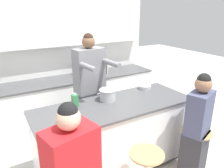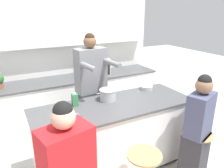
{
  "view_description": "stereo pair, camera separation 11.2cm",
  "coord_description": "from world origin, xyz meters",
  "views": [
    {
      "loc": [
        -1.31,
        -2.16,
        2.09
      ],
      "look_at": [
        0.0,
        0.08,
        1.19
      ],
      "focal_mm": 35.0,
      "sensor_mm": 36.0,
      "label": 1
    },
    {
      "loc": [
        -1.21,
        -2.22,
        2.09
      ],
      "look_at": [
        0.0,
        0.08,
        1.19
      ],
      "focal_mm": 35.0,
      "sensor_mm": 36.0,
      "label": 2
    }
  ],
  "objects": [
    {
      "name": "microwave",
      "position": [
        0.35,
        1.42,
        1.05
      ],
      "size": [
        0.49,
        0.35,
        0.32
      ],
      "color": "#B2B5B7",
      "rests_on": "back_counter"
    },
    {
      "name": "person_cooking",
      "position": [
        -0.07,
        0.59,
        0.88
      ],
      "size": [
        0.49,
        0.61,
        1.77
      ],
      "rotation": [
        0.0,
        0.0,
        0.1
      ],
      "color": "#383842",
      "rests_on": "ground_plane"
    },
    {
      "name": "kitchen_island",
      "position": [
        0.0,
        0.0,
        0.47
      ],
      "size": [
        2.07,
        0.77,
        0.94
      ],
      "color": "black",
      "rests_on": "ground_plane"
    },
    {
      "name": "person_seated_near",
      "position": [
        0.81,
        -0.64,
        0.64
      ],
      "size": [
        0.42,
        0.36,
        1.39
      ],
      "rotation": [
        0.0,
        0.0,
        0.34
      ],
      "color": "#333338",
      "rests_on": "ground_plane"
    },
    {
      "name": "bar_stool_rightmost",
      "position": [
        0.83,
        -0.63,
        0.35
      ],
      "size": [
        0.38,
        0.38,
        0.62
      ],
      "color": "tan",
      "rests_on": "ground_plane"
    },
    {
      "name": "cooking_pot",
      "position": [
        -0.02,
        0.16,
        1.01
      ],
      "size": [
        0.31,
        0.22,
        0.15
      ],
      "color": "#B7BABC",
      "rests_on": "kitchen_island"
    },
    {
      "name": "fruit_bowl",
      "position": [
        0.68,
        0.26,
        0.97
      ],
      "size": [
        0.19,
        0.19,
        0.06
      ],
      "color": "#B7BABC",
      "rests_on": "kitchen_island"
    },
    {
      "name": "juice_carton",
      "position": [
        -0.46,
        0.2,
        1.02
      ],
      "size": [
        0.07,
        0.07,
        0.17
      ],
      "color": "#38844C",
      "rests_on": "kitchen_island"
    },
    {
      "name": "back_counter",
      "position": [
        0.0,
        1.46,
        0.45
      ],
      "size": [
        3.13,
        0.64,
        0.9
      ],
      "color": "white",
      "rests_on": "ground_plane"
    },
    {
      "name": "wall_back",
      "position": [
        0.0,
        1.76,
        1.54
      ],
      "size": [
        3.37,
        0.22,
        2.7
      ],
      "color": "silver",
      "rests_on": "ground_plane"
    },
    {
      "name": "coffee_cup_near",
      "position": [
        -0.59,
        -0.2,
        0.98
      ],
      "size": [
        0.12,
        0.08,
        0.09
      ],
      "color": "#4C7099",
      "rests_on": "kitchen_island"
    },
    {
      "name": "ground_plane",
      "position": [
        0.0,
        0.0,
        0.0
      ],
      "size": [
        16.0,
        16.0,
        0.0
      ],
      "primitive_type": "plane",
      "color": "beige"
    }
  ]
}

